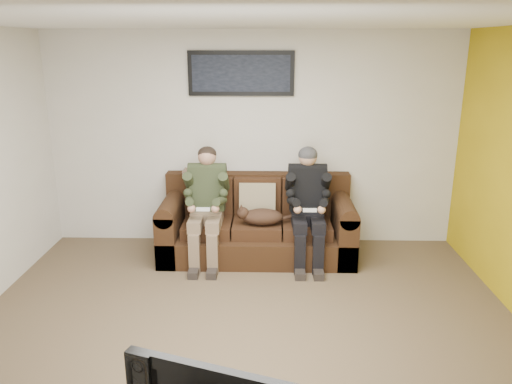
{
  "coord_description": "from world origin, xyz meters",
  "views": [
    {
      "loc": [
        0.18,
        -3.78,
        2.43
      ],
      "look_at": [
        0.06,
        1.2,
        0.95
      ],
      "focal_mm": 35.0,
      "sensor_mm": 36.0,
      "label": 1
    }
  ],
  "objects_px": {
    "person_right": "(308,199)",
    "cat": "(261,216)",
    "sofa": "(257,225)",
    "person_left": "(206,199)",
    "framed_poster": "(241,73)"
  },
  "relations": [
    {
      "from": "person_right",
      "to": "cat",
      "type": "relative_size",
      "value": 1.99
    },
    {
      "from": "sofa",
      "to": "person_left",
      "type": "bearing_deg",
      "value": -161.98
    },
    {
      "from": "sofa",
      "to": "framed_poster",
      "type": "relative_size",
      "value": 1.79
    },
    {
      "from": "sofa",
      "to": "person_left",
      "type": "relative_size",
      "value": 1.72
    },
    {
      "from": "sofa",
      "to": "framed_poster",
      "type": "distance_m",
      "value": 1.81
    },
    {
      "from": "sofa",
      "to": "framed_poster",
      "type": "height_order",
      "value": "framed_poster"
    },
    {
      "from": "person_left",
      "to": "person_right",
      "type": "bearing_deg",
      "value": 0.02
    },
    {
      "from": "cat",
      "to": "framed_poster",
      "type": "relative_size",
      "value": 0.53
    },
    {
      "from": "framed_poster",
      "to": "person_right",
      "type": "bearing_deg",
      "value": -36.4
    },
    {
      "from": "sofa",
      "to": "framed_poster",
      "type": "bearing_deg",
      "value": 117.4
    },
    {
      "from": "sofa",
      "to": "cat",
      "type": "distance_m",
      "value": 0.33
    },
    {
      "from": "sofa",
      "to": "person_right",
      "type": "height_order",
      "value": "person_right"
    },
    {
      "from": "person_left",
      "to": "person_right",
      "type": "xyz_separation_m",
      "value": [
        1.16,
        0.0,
        0.0
      ]
    },
    {
      "from": "person_right",
      "to": "cat",
      "type": "xyz_separation_m",
      "value": [
        -0.53,
        -0.07,
        -0.19
      ]
    },
    {
      "from": "sofa",
      "to": "cat",
      "type": "relative_size",
      "value": 3.41
    }
  ]
}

